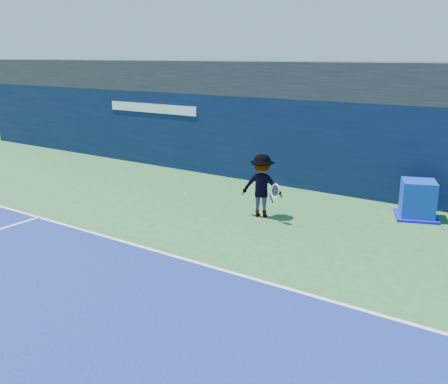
% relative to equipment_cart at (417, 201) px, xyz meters
% --- Properties ---
extents(ground, '(80.00, 80.00, 0.00)m').
position_rel_equipment_cart_xyz_m(ground, '(-3.75, -9.02, -0.49)').
color(ground, '#2E6733').
rests_on(ground, ground).
extents(baseline, '(24.00, 0.10, 0.01)m').
position_rel_equipment_cart_xyz_m(baseline, '(-3.75, -6.02, -0.48)').
color(baseline, white).
rests_on(baseline, ground).
extents(stadium_band, '(36.00, 3.00, 1.20)m').
position_rel_equipment_cart_xyz_m(stadium_band, '(-3.75, 2.48, 3.11)').
color(stadium_band, black).
rests_on(stadium_band, back_wall_assembly).
extents(back_wall_assembly, '(36.00, 1.03, 3.00)m').
position_rel_equipment_cart_xyz_m(back_wall_assembly, '(-3.75, 1.48, 1.01)').
color(back_wall_assembly, black).
rests_on(back_wall_assembly, ground).
extents(equipment_cart, '(1.44, 1.44, 1.07)m').
position_rel_equipment_cart_xyz_m(equipment_cart, '(0.00, 0.00, 0.00)').
color(equipment_cart, '#0C2EB0').
rests_on(equipment_cart, ground).
extents(tennis_player, '(1.41, 1.02, 1.78)m').
position_rel_equipment_cart_xyz_m(tennis_player, '(-3.66, -2.35, 0.40)').
color(tennis_player, white).
rests_on(tennis_player, ground).
extents(tennis_ball, '(0.06, 0.06, 0.06)m').
position_rel_equipment_cart_xyz_m(tennis_ball, '(-5.29, -3.72, 0.24)').
color(tennis_ball, '#CBE419').
rests_on(tennis_ball, ground).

